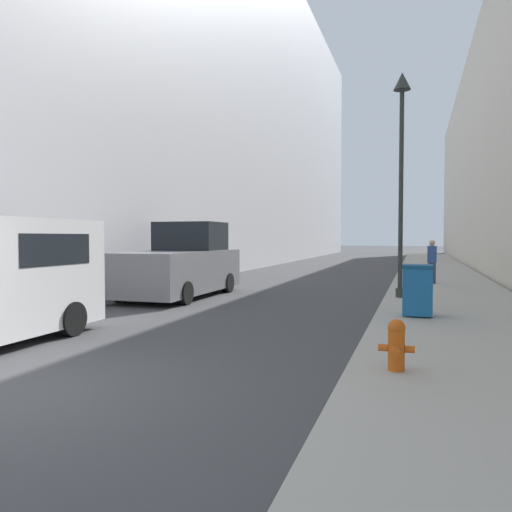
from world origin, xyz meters
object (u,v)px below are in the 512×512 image
object	(u,v)px
pickup_truck	(181,265)
trash_bin	(417,290)
pedestrian_on_sidewalk	(432,262)
lamppost	(401,143)
fire_hydrant	(396,344)

from	to	relation	value
pickup_truck	trash_bin	bearing A→B (deg)	-21.46
pedestrian_on_sidewalk	pickup_truck	bearing A→B (deg)	-144.81
lamppost	pedestrian_on_sidewalk	xyz separation A→B (m)	(0.97, 4.70, -3.52)
fire_hydrant	pickup_truck	bearing A→B (deg)	132.21
lamppost	pedestrian_on_sidewalk	bearing A→B (deg)	78.34
fire_hydrant	pedestrian_on_sidewalk	distance (m)	12.71
trash_bin	pedestrian_on_sidewalk	world-z (taller)	pedestrian_on_sidewalk
lamppost	fire_hydrant	bearing A→B (deg)	-88.53
fire_hydrant	lamppost	distance (m)	8.92
fire_hydrant	pedestrian_on_sidewalk	xyz separation A→B (m)	(0.76, 12.68, 0.45)
fire_hydrant	trash_bin	world-z (taller)	trash_bin
trash_bin	lamppost	bearing A→B (deg)	97.94
fire_hydrant	lamppost	world-z (taller)	lamppost
fire_hydrant	lamppost	bearing A→B (deg)	91.47
pickup_truck	pedestrian_on_sidewalk	xyz separation A→B (m)	(7.48, 5.27, -0.03)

